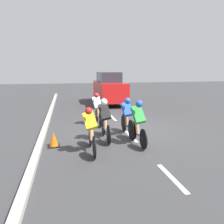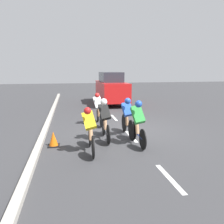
% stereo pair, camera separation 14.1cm
% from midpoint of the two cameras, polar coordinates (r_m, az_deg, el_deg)
% --- Properties ---
extents(ground_plane, '(60.00, 60.00, 0.00)m').
position_cam_midpoint_polar(ground_plane, '(8.86, 3.13, -4.91)').
color(ground_plane, '#38383A').
extents(lane_stripe_near, '(0.12, 1.40, 0.01)m').
position_cam_midpoint_polar(lane_stripe_near, '(5.40, 14.58, -16.23)').
color(lane_stripe_near, white).
rests_on(lane_stripe_near, ground).
extents(lane_stripe_mid, '(0.12, 1.40, 0.01)m').
position_cam_midpoint_polar(lane_stripe_mid, '(8.17, 4.52, -6.32)').
color(lane_stripe_mid, white).
rests_on(lane_stripe_mid, ground).
extents(lane_stripe_far, '(0.12, 1.40, 0.01)m').
position_cam_midpoint_polar(lane_stripe_far, '(11.16, -0.14, -1.48)').
color(lane_stripe_far, white).
rests_on(lane_stripe_far, ground).
extents(curb, '(0.20, 27.41, 0.14)m').
position_cam_midpoint_polar(curb, '(7.89, -18.55, -7.02)').
color(curb, '#A8A399').
rests_on(curb, ground).
extents(cyclist_yellow, '(0.43, 1.69, 1.42)m').
position_cam_midpoint_polar(cyclist_yellow, '(6.43, -6.21, -4.35)').
color(cyclist_yellow, black).
rests_on(cyclist_yellow, ground).
extents(cyclist_black, '(0.43, 1.70, 1.51)m').
position_cam_midpoint_polar(cyclist_black, '(7.51, -2.39, -1.53)').
color(cyclist_black, black).
rests_on(cyclist_black, ground).
extents(cyclist_blue, '(0.41, 1.72, 1.46)m').
position_cam_midpoint_polar(cyclist_blue, '(8.02, 3.48, -1.04)').
color(cyclist_blue, black).
rests_on(cyclist_blue, ground).
extents(cyclist_green, '(0.42, 1.65, 1.51)m').
position_cam_midpoint_polar(cyclist_green, '(7.09, 6.29, -2.36)').
color(cyclist_green, black).
rests_on(cyclist_green, ground).
extents(cyclist_white, '(0.43, 1.69, 1.46)m').
position_cam_midpoint_polar(cyclist_white, '(9.65, -4.20, 1.06)').
color(cyclist_white, black).
rests_on(cyclist_white, ground).
extents(support_car, '(1.70, 4.48, 2.23)m').
position_cam_midpoint_polar(support_car, '(15.55, -1.02, 6.25)').
color(support_car, black).
rests_on(support_car, ground).
extents(traffic_cone, '(0.36, 0.36, 0.49)m').
position_cam_midpoint_polar(traffic_cone, '(7.31, -15.54, -6.92)').
color(traffic_cone, black).
rests_on(traffic_cone, ground).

